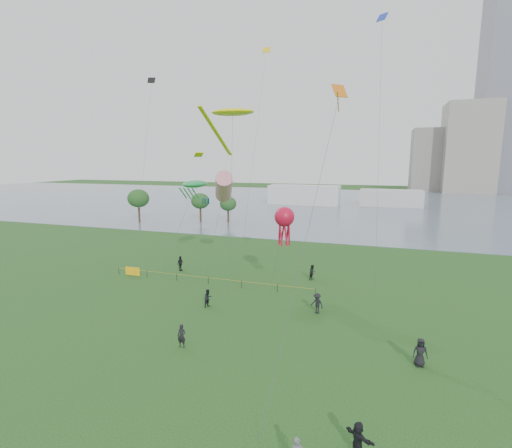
% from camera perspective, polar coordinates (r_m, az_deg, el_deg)
% --- Properties ---
extents(ground_plane, '(400.00, 400.00, 0.00)m').
position_cam_1_polar(ground_plane, '(27.28, -7.06, -20.34)').
color(ground_plane, '#163D13').
extents(lake, '(400.00, 120.00, 0.08)m').
position_cam_1_polar(lake, '(122.45, 13.38, 3.04)').
color(lake, slate).
rests_on(lake, ground_plane).
extents(building_mid, '(20.00, 20.00, 38.00)m').
position_cam_1_polar(building_mid, '(186.77, 29.82, 10.07)').
color(building_mid, gray).
rests_on(building_mid, ground_plane).
extents(building_low, '(16.00, 18.00, 28.00)m').
position_cam_1_polar(building_low, '(190.49, 25.17, 8.89)').
color(building_low, gray).
rests_on(building_low, ground_plane).
extents(pavilion_left, '(22.00, 8.00, 6.00)m').
position_cam_1_polar(pavilion_left, '(118.86, 7.43, 4.47)').
color(pavilion_left, silver).
rests_on(pavilion_left, ground_plane).
extents(pavilion_right, '(18.00, 7.00, 5.00)m').
position_cam_1_polar(pavilion_right, '(119.83, 20.03, 3.77)').
color(pavilion_right, silver).
rests_on(pavilion_right, ground_plane).
extents(trees, '(23.30, 10.19, 7.42)m').
position_cam_1_polar(trees, '(84.51, -11.93, 3.56)').
color(trees, '#342617').
rests_on(trees, ground_plane).
extents(fence, '(24.07, 0.07, 1.05)m').
position_cam_1_polar(fence, '(45.07, -14.45, -7.48)').
color(fence, black).
rests_on(fence, ground_plane).
extents(spectator_a, '(0.90, 1.01, 1.72)m').
position_cam_1_polar(spectator_a, '(35.85, -7.37, -11.25)').
color(spectator_a, black).
rests_on(spectator_a, ground_plane).
extents(spectator_b, '(1.41, 1.15, 1.89)m').
position_cam_1_polar(spectator_b, '(34.57, 9.38, -11.96)').
color(spectator_b, black).
rests_on(spectator_b, ground_plane).
extents(spectator_c, '(0.57, 1.15, 1.88)m').
position_cam_1_polar(spectator_c, '(47.60, -11.57, -5.96)').
color(spectator_c, black).
rests_on(spectator_c, ground_plane).
extents(spectator_d, '(1.03, 0.75, 1.95)m').
position_cam_1_polar(spectator_d, '(28.44, 23.94, -17.60)').
color(spectator_d, black).
rests_on(spectator_d, ground_plane).
extents(spectator_e, '(1.57, 1.22, 1.66)m').
position_cam_1_polar(spectator_e, '(20.53, 15.43, -29.23)').
color(spectator_e, black).
rests_on(spectator_e, ground_plane).
extents(spectator_f, '(0.67, 0.48, 1.75)m').
position_cam_1_polar(spectator_f, '(29.06, -11.37, -16.53)').
color(spectator_f, black).
rests_on(spectator_f, ground_plane).
extents(spectator_g, '(0.98, 1.07, 1.78)m').
position_cam_1_polar(spectator_g, '(43.76, 8.69, -7.35)').
color(spectator_g, black).
rests_on(spectator_g, ground_plane).
extents(kite_stingray, '(4.69, 9.94, 19.03)m').
position_cam_1_polar(kite_stingray, '(40.47, -3.71, 16.69)').
color(kite_stingray, '#3F3F42').
extents(kite_windsock, '(4.35, 5.26, 12.58)m').
position_cam_1_polar(kite_windsock, '(44.03, -4.99, 5.70)').
color(kite_windsock, '#3F3F42').
extents(kite_creature, '(3.85, 6.69, 11.26)m').
position_cam_1_polar(kite_creature, '(46.27, -9.39, 6.05)').
color(kite_creature, '#3F3F42').
extents(kite_octopus, '(2.37, 2.00, 9.11)m').
position_cam_1_polar(kite_octopus, '(37.13, 4.40, 0.96)').
color(kite_octopus, '#3F3F42').
extents(kite_delta, '(2.17, 17.48, 19.80)m').
position_cam_1_polar(kite_delta, '(31.25, 12.19, 17.08)').
color(kite_delta, '#3F3F42').
extents(small_kites, '(40.70, 16.30, 4.40)m').
position_cam_1_polar(small_kites, '(41.44, 8.32, 26.19)').
color(small_kites, black).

